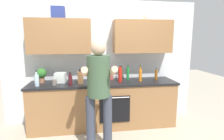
{
  "coord_description": "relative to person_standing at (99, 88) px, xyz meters",
  "views": [
    {
      "loc": [
        -0.34,
        -3.4,
        1.72
      ],
      "look_at": [
        0.15,
        -0.1,
        1.15
      ],
      "focal_mm": 28.81,
      "sensor_mm": 36.0,
      "label": 1
    }
  ],
  "objects": [
    {
      "name": "counter",
      "position": [
        0.16,
        0.81,
        -0.56
      ],
      "size": [
        2.84,
        0.67,
        0.9
      ],
      "color": "olive",
      "rests_on": "ground"
    },
    {
      "name": "knife_block",
      "position": [
        -0.29,
        0.79,
        -0.0
      ],
      "size": [
        0.1,
        0.14,
        0.28
      ],
      "color": "brown",
      "rests_on": "counter"
    },
    {
      "name": "grocery_bag_produce",
      "position": [
        -0.67,
        0.9,
        -0.02
      ],
      "size": [
        0.22,
        0.21,
        0.19
      ],
      "primitive_type": "cube",
      "rotation": [
        0.0,
        0.0,
        -0.12
      ],
      "color": "silver",
      "rests_on": "counter"
    },
    {
      "name": "bottle_wine",
      "position": [
        -0.46,
        0.64,
        -0.01
      ],
      "size": [
        0.07,
        0.07,
        0.24
      ],
      "color": "#471419",
      "rests_on": "counter"
    },
    {
      "name": "bottle_oil",
      "position": [
        0.19,
        1.0,
        -0.0
      ],
      "size": [
        0.08,
        0.08,
        0.27
      ],
      "color": "olive",
      "rests_on": "counter"
    },
    {
      "name": "cup_ceramic",
      "position": [
        0.33,
        1.02,
        -0.07
      ],
      "size": [
        0.09,
        0.09,
        0.09
      ],
      "primitive_type": "cylinder",
      "color": "#BF4C47",
      "rests_on": "counter"
    },
    {
      "name": "bottle_hotsauce",
      "position": [
        0.47,
        0.78,
        0.03
      ],
      "size": [
        0.07,
        0.07,
        0.32
      ],
      "color": "red",
      "rests_on": "counter"
    },
    {
      "name": "bottle_water",
      "position": [
        -1.05,
        0.68,
        -0.0
      ],
      "size": [
        0.08,
        0.08,
        0.28
      ],
      "color": "silver",
      "rests_on": "counter"
    },
    {
      "name": "mixing_bowl",
      "position": [
        -0.0,
        0.82,
        -0.07
      ],
      "size": [
        0.24,
        0.24,
        0.08
      ],
      "primitive_type": "cylinder",
      "color": "silver",
      "rests_on": "counter"
    },
    {
      "name": "back_wall_unit",
      "position": [
        0.16,
        1.09,
        0.49
      ],
      "size": [
        4.0,
        0.38,
        2.5
      ],
      "color": "silver",
      "rests_on": "ground"
    },
    {
      "name": "potted_herb",
      "position": [
        -1.03,
        0.94,
        0.05
      ],
      "size": [
        0.2,
        0.2,
        0.28
      ],
      "color": "#9E6647",
      "rests_on": "counter"
    },
    {
      "name": "bottle_soda",
      "position": [
        0.67,
        0.98,
        0.02
      ],
      "size": [
        0.05,
        0.05,
        0.3
      ],
      "color": "#198C33",
      "rests_on": "counter"
    },
    {
      "name": "ground_plane",
      "position": [
        0.16,
        0.81,
        -1.01
      ],
      "size": [
        12.0,
        12.0,
        0.0
      ],
      "primitive_type": "plane",
      "color": "#B2A893"
    },
    {
      "name": "bottle_vinegar",
      "position": [
        0.53,
        0.97,
        0.01
      ],
      "size": [
        0.05,
        0.05,
        0.28
      ],
      "color": "brown",
      "rests_on": "counter"
    },
    {
      "name": "bottle_juice",
      "position": [
        0.89,
        0.79,
        0.01
      ],
      "size": [
        0.06,
        0.06,
        0.31
      ],
      "color": "orange",
      "rests_on": "counter"
    },
    {
      "name": "person_standing",
      "position": [
        0.0,
        0.0,
        0.0
      ],
      "size": [
        0.49,
        0.45,
        1.71
      ],
      "color": "#383D4C",
      "rests_on": "ground"
    },
    {
      "name": "bottle_syrup",
      "position": [
        1.23,
        0.83,
        -0.01
      ],
      "size": [
        0.06,
        0.06,
        0.24
      ],
      "color": "#8C4C14",
      "rests_on": "counter"
    },
    {
      "name": "cup_stoneware",
      "position": [
        -0.75,
        0.7,
        -0.06
      ],
      "size": [
        0.08,
        0.08,
        0.1
      ],
      "primitive_type": "cylinder",
      "color": "slate",
      "rests_on": "counter"
    }
  ]
}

